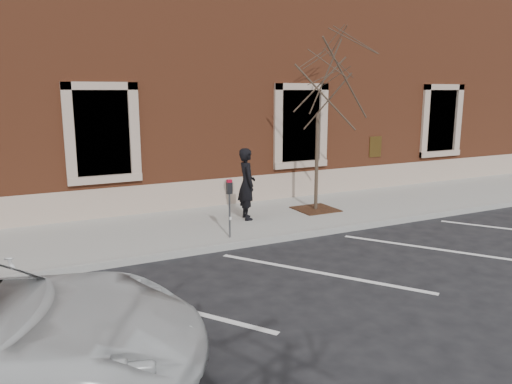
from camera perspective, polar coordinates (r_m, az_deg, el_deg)
ground at (r=11.70m, az=1.32°, el=-5.82°), size 120.00×120.00×0.00m
sidewalk_near at (r=13.19m, az=-2.24°, el=-3.47°), size 40.00×3.50×0.15m
curb_near at (r=11.63m, az=1.44°, el=-5.53°), size 40.00×0.12×0.15m
parking_stripes at (r=9.91m, az=7.36°, el=-9.15°), size 28.00×4.40×0.01m
building_civic at (r=18.37m, az=-10.29°, el=12.95°), size 40.00×8.62×8.00m
man at (r=13.03m, az=-1.07°, el=0.93°), size 0.56×0.75×1.88m
parking_meter at (r=11.37m, az=-3.06°, el=-0.64°), size 0.12×0.09×1.36m
tree_grate at (r=14.32m, az=6.82°, el=-1.96°), size 1.11×1.11×0.03m
sapling at (r=13.93m, az=7.17°, el=12.05°), size 2.99×2.99×4.98m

